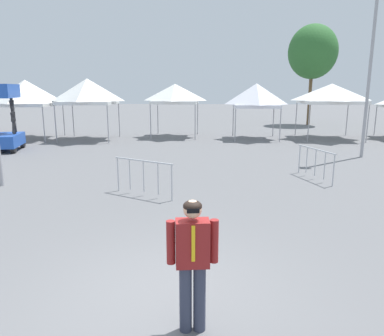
{
  "coord_description": "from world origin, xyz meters",
  "views": [
    {
      "loc": [
        0.76,
        -5.06,
        3.1
      ],
      "look_at": [
        0.25,
        3.14,
        1.3
      ],
      "focal_mm": 34.01,
      "sensor_mm": 36.0,
      "label": 1
    }
  ],
  "objects_px": {
    "tree_behind_tents_right": "(313,52)",
    "crowd_barrier_mid_lot": "(143,171)",
    "canopy_tent_behind_center": "(88,91)",
    "light_pole_opposite_side": "(374,27)",
    "canopy_tent_behind_left": "(175,94)",
    "scissor_lift": "(4,130)",
    "canopy_tent_center": "(256,96)",
    "person_foreground": "(193,257)",
    "crowd_barrier_near_person": "(316,158)",
    "canopy_tent_far_left": "(331,94)",
    "canopy_tent_left_of_center": "(26,93)"
  },
  "relations": [
    {
      "from": "tree_behind_tents_right",
      "to": "crowd_barrier_mid_lot",
      "type": "xyz_separation_m",
      "value": [
        -10.24,
        -22.24,
        -5.35
      ]
    },
    {
      "from": "canopy_tent_behind_center",
      "to": "light_pole_opposite_side",
      "type": "height_order",
      "value": "light_pole_opposite_side"
    },
    {
      "from": "canopy_tent_behind_left",
      "to": "scissor_lift",
      "type": "bearing_deg",
      "value": -143.06
    },
    {
      "from": "canopy_tent_center",
      "to": "crowd_barrier_mid_lot",
      "type": "height_order",
      "value": "canopy_tent_center"
    },
    {
      "from": "crowd_barrier_mid_lot",
      "to": "person_foreground",
      "type": "bearing_deg",
      "value": -73.38
    },
    {
      "from": "scissor_lift",
      "to": "crowd_barrier_near_person",
      "type": "xyz_separation_m",
      "value": [
        14.1,
        -5.06,
        -0.3
      ]
    },
    {
      "from": "scissor_lift",
      "to": "person_foreground",
      "type": "bearing_deg",
      "value": -52.49
    },
    {
      "from": "canopy_tent_far_left",
      "to": "crowd_barrier_mid_lot",
      "type": "relative_size",
      "value": 1.88
    },
    {
      "from": "canopy_tent_behind_center",
      "to": "crowd_barrier_mid_lot",
      "type": "distance_m",
      "value": 13.17
    },
    {
      "from": "canopy_tent_behind_center",
      "to": "canopy_tent_behind_left",
      "type": "height_order",
      "value": "canopy_tent_behind_center"
    },
    {
      "from": "canopy_tent_behind_center",
      "to": "canopy_tent_far_left",
      "type": "xyz_separation_m",
      "value": [
        14.86,
        1.44,
        -0.14
      ]
    },
    {
      "from": "canopy_tent_behind_center",
      "to": "person_foreground",
      "type": "xyz_separation_m",
      "value": [
        7.41,
        -17.74,
        -1.89
      ]
    },
    {
      "from": "canopy_tent_far_left",
      "to": "scissor_lift",
      "type": "distance_m",
      "value": 18.76
    },
    {
      "from": "canopy_tent_behind_left",
      "to": "crowd_barrier_near_person",
      "type": "height_order",
      "value": "canopy_tent_behind_left"
    },
    {
      "from": "canopy_tent_far_left",
      "to": "crowd_barrier_near_person",
      "type": "bearing_deg",
      "value": -108.81
    },
    {
      "from": "tree_behind_tents_right",
      "to": "crowd_barrier_mid_lot",
      "type": "bearing_deg",
      "value": -114.72
    },
    {
      "from": "light_pole_opposite_side",
      "to": "canopy_tent_center",
      "type": "bearing_deg",
      "value": 125.19
    },
    {
      "from": "canopy_tent_far_left",
      "to": "crowd_barrier_near_person",
      "type": "relative_size",
      "value": 1.77
    },
    {
      "from": "person_foreground",
      "to": "light_pole_opposite_side",
      "type": "xyz_separation_m",
      "value": [
        7.05,
        12.76,
        4.63
      ]
    },
    {
      "from": "canopy_tent_behind_left",
      "to": "tree_behind_tents_right",
      "type": "relative_size",
      "value": 0.41
    },
    {
      "from": "canopy_tent_left_of_center",
      "to": "canopy_tent_behind_center",
      "type": "bearing_deg",
      "value": -3.53
    },
    {
      "from": "canopy_tent_behind_center",
      "to": "crowd_barrier_near_person",
      "type": "bearing_deg",
      "value": -39.9
    },
    {
      "from": "canopy_tent_left_of_center",
      "to": "scissor_lift",
      "type": "bearing_deg",
      "value": -76.85
    },
    {
      "from": "canopy_tent_left_of_center",
      "to": "canopy_tent_behind_left",
      "type": "distance_m",
      "value": 9.22
    },
    {
      "from": "canopy_tent_far_left",
      "to": "canopy_tent_behind_center",
      "type": "bearing_deg",
      "value": -174.45
    },
    {
      "from": "crowd_barrier_near_person",
      "to": "tree_behind_tents_right",
      "type": "bearing_deg",
      "value": 76.79
    },
    {
      "from": "canopy_tent_left_of_center",
      "to": "canopy_tent_center",
      "type": "xyz_separation_m",
      "value": [
        14.2,
        0.79,
        -0.15
      ]
    },
    {
      "from": "canopy_tent_far_left",
      "to": "crowd_barrier_near_person",
      "type": "distance_m",
      "value": 11.58
    },
    {
      "from": "crowd_barrier_mid_lot",
      "to": "canopy_tent_far_left",
      "type": "bearing_deg",
      "value": 54.9
    },
    {
      "from": "canopy_tent_center",
      "to": "crowd_barrier_mid_lot",
      "type": "relative_size",
      "value": 1.81
    },
    {
      "from": "canopy_tent_far_left",
      "to": "person_foreground",
      "type": "height_order",
      "value": "canopy_tent_far_left"
    },
    {
      "from": "scissor_lift",
      "to": "light_pole_opposite_side",
      "type": "xyz_separation_m",
      "value": [
        17.38,
        -0.69,
        4.61
      ]
    },
    {
      "from": "canopy_tent_behind_left",
      "to": "canopy_tent_far_left",
      "type": "height_order",
      "value": "canopy_tent_far_left"
    },
    {
      "from": "canopy_tent_behind_center",
      "to": "canopy_tent_behind_left",
      "type": "bearing_deg",
      "value": 18.89
    },
    {
      "from": "canopy_tent_behind_left",
      "to": "crowd_barrier_near_person",
      "type": "xyz_separation_m",
      "value": [
        6.07,
        -11.1,
        -2.01
      ]
    },
    {
      "from": "canopy_tent_behind_center",
      "to": "canopy_tent_left_of_center",
      "type": "bearing_deg",
      "value": 176.47
    },
    {
      "from": "canopy_tent_behind_left",
      "to": "crowd_barrier_mid_lot",
      "type": "height_order",
      "value": "canopy_tent_behind_left"
    },
    {
      "from": "canopy_tent_center",
      "to": "light_pole_opposite_side",
      "type": "relative_size",
      "value": 0.34
    },
    {
      "from": "canopy_tent_behind_center",
      "to": "canopy_tent_far_left",
      "type": "relative_size",
      "value": 1.04
    },
    {
      "from": "canopy_tent_center",
      "to": "canopy_tent_far_left",
      "type": "height_order",
      "value": "canopy_tent_center"
    },
    {
      "from": "canopy_tent_far_left",
      "to": "tree_behind_tents_right",
      "type": "relative_size",
      "value": 0.42
    },
    {
      "from": "person_foreground",
      "to": "crowd_barrier_mid_lot",
      "type": "xyz_separation_m",
      "value": [
        -1.8,
        6.02,
        -0.28
      ]
    },
    {
      "from": "canopy_tent_left_of_center",
      "to": "person_foreground",
      "type": "height_order",
      "value": "canopy_tent_left_of_center"
    },
    {
      "from": "crowd_barrier_mid_lot",
      "to": "scissor_lift",
      "type": "bearing_deg",
      "value": 138.94
    },
    {
      "from": "canopy_tent_behind_center",
      "to": "canopy_tent_center",
      "type": "height_order",
      "value": "canopy_tent_behind_center"
    },
    {
      "from": "canopy_tent_left_of_center",
      "to": "scissor_lift",
      "type": "height_order",
      "value": "canopy_tent_left_of_center"
    },
    {
      "from": "canopy_tent_behind_center",
      "to": "tree_behind_tents_right",
      "type": "distance_m",
      "value": 19.29
    },
    {
      "from": "canopy_tent_left_of_center",
      "to": "light_pole_opposite_side",
      "type": "distance_m",
      "value": 19.37
    },
    {
      "from": "scissor_lift",
      "to": "crowd_barrier_mid_lot",
      "type": "xyz_separation_m",
      "value": [
        8.53,
        -7.43,
        -0.3
      ]
    },
    {
      "from": "light_pole_opposite_side",
      "to": "crowd_barrier_mid_lot",
      "type": "relative_size",
      "value": 5.4
    }
  ]
}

